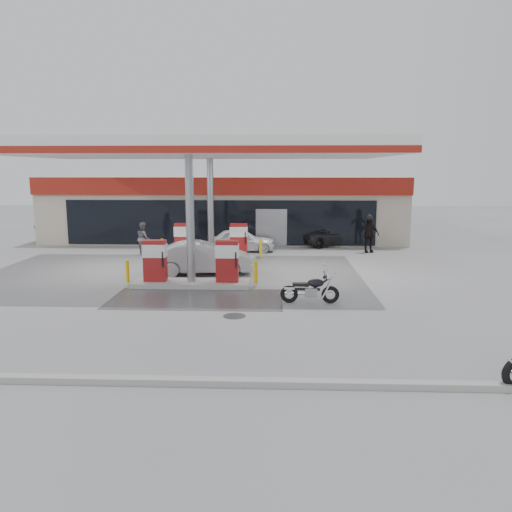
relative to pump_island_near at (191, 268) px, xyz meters
The scene contains 15 objects.
ground 2.12m from the pump_island_near, 90.00° to the right, with size 90.00×90.00×0.00m, color gray.
wet_patch 2.18m from the pump_island_near, 75.96° to the right, with size 6.00×3.00×0.00m, color #4C4C4F.
drain_cover 4.53m from the pump_island_near, 63.43° to the right, with size 0.70×0.70×0.01m, color #38383A.
kerb 9.02m from the pump_island_near, 90.00° to the right, with size 28.00×0.25×0.15m, color gray.
store_building 14.00m from the pump_island_near, 89.98° to the left, with size 22.00×8.22×4.00m.
canopy 5.46m from the pump_island_near, 90.00° to the left, with size 16.00×10.02×5.51m.
pump_island_near is the anchor object (origin of this frame).
pump_island_far 6.00m from the pump_island_near, 90.00° to the left, with size 5.14×1.30×1.78m.
parked_motorcycle 5.06m from the pump_island_near, 28.13° to the right, with size 1.99×0.76×1.02m.
sedan_white 8.31m from the pump_island_near, 80.58° to the left, with size 1.48×3.69×1.26m, color white.
attendant 7.93m from the pump_island_near, 117.94° to the left, with size 0.85×0.66×1.74m, color #55565A.
hatchback_silver 2.20m from the pump_island_near, 87.19° to the left, with size 1.49×4.27×1.41m, color #A4A7AC.
parked_car_left 14.62m from the pump_island_near, 129.58° to the left, with size 1.66×4.08×1.18m, color #161C4A.
parked_car_right 12.56m from the pump_island_near, 57.95° to the left, with size 1.81×3.93×1.09m, color black.
biker_walking 11.66m from the pump_island_near, 44.70° to the left, with size 1.14×0.48×1.95m, color black.
Camera 1 is at (3.26, -16.78, 4.48)m, focal length 35.00 mm.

